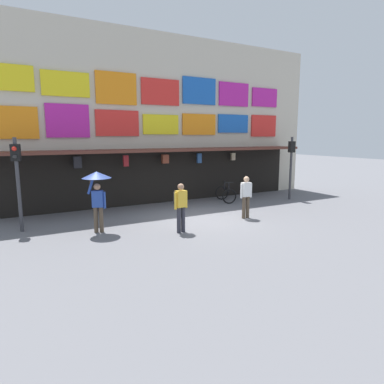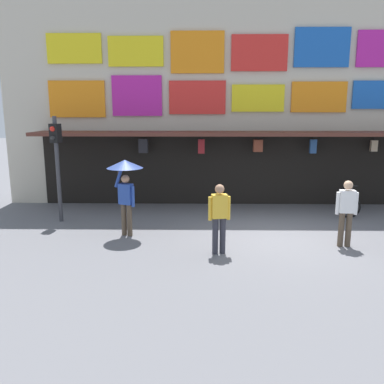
{
  "view_description": "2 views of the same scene",
  "coord_description": "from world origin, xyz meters",
  "px_view_note": "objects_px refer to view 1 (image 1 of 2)",
  "views": [
    {
      "loc": [
        -6.6,
        -11.07,
        3.23
      ],
      "look_at": [
        -0.4,
        0.16,
        1.11
      ],
      "focal_mm": 31.51,
      "sensor_mm": 36.0,
      "label": 1
    },
    {
      "loc": [
        -2.06,
        -10.12,
        3.33
      ],
      "look_at": [
        -2.24,
        0.64,
        1.12
      ],
      "focal_mm": 36.77,
      "sensor_mm": 36.0,
      "label": 2
    }
  ],
  "objects_px": {
    "traffic_light_near": "(17,169)",
    "pedestrian_with_umbrella": "(97,185)",
    "traffic_light_far": "(291,158)",
    "bicycle_parked": "(226,194)",
    "pedestrian_in_black": "(180,204)",
    "pedestrian_in_purple": "(246,195)"
  },
  "relations": [
    {
      "from": "traffic_light_far",
      "to": "bicycle_parked",
      "type": "bearing_deg",
      "value": 162.21
    },
    {
      "from": "traffic_light_far",
      "to": "pedestrian_in_purple",
      "type": "distance_m",
      "value": 5.19
    },
    {
      "from": "pedestrian_with_umbrella",
      "to": "pedestrian_in_purple",
      "type": "distance_m",
      "value": 5.71
    },
    {
      "from": "traffic_light_near",
      "to": "pedestrian_in_black",
      "type": "relative_size",
      "value": 1.9
    },
    {
      "from": "traffic_light_near",
      "to": "traffic_light_far",
      "type": "bearing_deg",
      "value": 0.09
    },
    {
      "from": "traffic_light_far",
      "to": "bicycle_parked",
      "type": "height_order",
      "value": "traffic_light_far"
    },
    {
      "from": "pedestrian_in_purple",
      "to": "traffic_light_far",
      "type": "bearing_deg",
      "value": 25.73
    },
    {
      "from": "traffic_light_near",
      "to": "pedestrian_in_black",
      "type": "height_order",
      "value": "traffic_light_near"
    },
    {
      "from": "traffic_light_far",
      "to": "pedestrian_with_umbrella",
      "type": "xyz_separation_m",
      "value": [
        -10.16,
        -1.39,
        -0.5
      ]
    },
    {
      "from": "pedestrian_with_umbrella",
      "to": "pedestrian_in_black",
      "type": "bearing_deg",
      "value": -28.63
    },
    {
      "from": "traffic_light_far",
      "to": "pedestrian_with_umbrella",
      "type": "bearing_deg",
      "value": -172.23
    },
    {
      "from": "traffic_light_far",
      "to": "pedestrian_in_purple",
      "type": "relative_size",
      "value": 1.9
    },
    {
      "from": "pedestrian_in_black",
      "to": "pedestrian_in_purple",
      "type": "xyz_separation_m",
      "value": [
        3.18,
        0.53,
        -0.04
      ]
    },
    {
      "from": "traffic_light_near",
      "to": "pedestrian_with_umbrella",
      "type": "relative_size",
      "value": 1.54
    },
    {
      "from": "pedestrian_in_purple",
      "to": "bicycle_parked",
      "type": "bearing_deg",
      "value": 68.71
    },
    {
      "from": "bicycle_parked",
      "to": "pedestrian_in_black",
      "type": "xyz_separation_m",
      "value": [
        -4.44,
        -3.77,
        0.59
      ]
    },
    {
      "from": "traffic_light_near",
      "to": "traffic_light_far",
      "type": "xyz_separation_m",
      "value": [
        12.46,
        0.02,
        0.0
      ]
    },
    {
      "from": "traffic_light_far",
      "to": "pedestrian_in_black",
      "type": "relative_size",
      "value": 1.9
    },
    {
      "from": "pedestrian_in_purple",
      "to": "traffic_light_near",
      "type": "bearing_deg",
      "value": 164.64
    },
    {
      "from": "traffic_light_near",
      "to": "pedestrian_with_umbrella",
      "type": "height_order",
      "value": "traffic_light_near"
    },
    {
      "from": "traffic_light_far",
      "to": "pedestrian_in_black",
      "type": "height_order",
      "value": "traffic_light_far"
    },
    {
      "from": "pedestrian_with_umbrella",
      "to": "traffic_light_near",
      "type": "bearing_deg",
      "value": 149.21
    }
  ]
}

